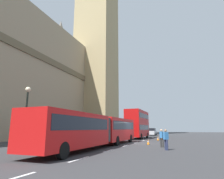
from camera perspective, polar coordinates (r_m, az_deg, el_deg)
name	(u,v)px	position (r m, az deg, el deg)	size (l,w,h in m)	color
ground_plane	(135,143)	(24.05, 6.92, -15.90)	(160.00, 160.00, 0.00)	#333335
lane_centre_marking	(131,144)	(22.36, 5.80, -16.23)	(34.40, 0.16, 0.01)	silver
clock_tower	(98,0)	(63.12, -4.40, 25.49)	(11.24, 11.24, 75.79)	tan
articulated_bus	(98,129)	(18.64, -4.16, -11.79)	(18.02, 2.54, 2.90)	red
double_decker_bus	(138,123)	(34.68, 7.82, -10.12)	(9.02, 2.54, 4.90)	#B20F0F
sedan_lead	(152,132)	(51.53, 12.15, -12.48)	(4.40, 1.86, 1.85)	#B7B7BC
traffic_cone_west	(148,142)	(21.78, 10.98, -15.47)	(0.36, 0.36, 0.58)	black
traffic_cone_middle	(158,139)	(29.58, 13.83, -14.33)	(0.36, 0.36, 0.58)	black
traffic_cone_east	(161,138)	(31.40, 14.81, -14.11)	(0.36, 0.36, 0.58)	black
street_lamp	(26,113)	(17.36, -24.75, -6.43)	(0.44, 0.44, 5.27)	black
pedestrian_near_cones	(166,139)	(16.71, 16.12, -14.24)	(0.45, 0.45, 1.69)	#262D4C
pedestrian_by_kerb	(162,137)	(19.06, 14.90, -13.95)	(0.44, 0.35, 1.69)	#333333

